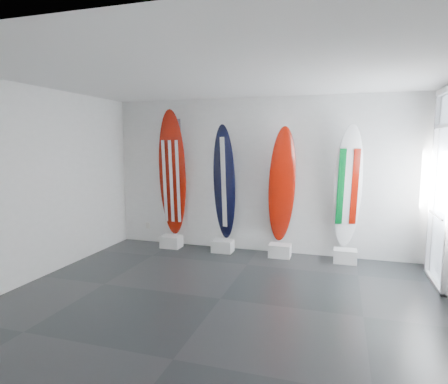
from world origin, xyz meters
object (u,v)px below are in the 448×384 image
(surfboard_usa, at_px, (172,173))
(surfboard_navy, at_px, (224,183))
(surfboard_swiss, at_px, (282,186))
(surfboard_italy, at_px, (348,187))

(surfboard_usa, height_order, surfboard_navy, surfboard_usa)
(surfboard_usa, distance_m, surfboard_navy, 1.12)
(surfboard_usa, relative_size, surfboard_swiss, 1.15)
(surfboard_navy, relative_size, surfboard_italy, 1.01)
(surfboard_navy, xyz_separation_m, surfboard_swiss, (1.13, 0.00, -0.03))
(surfboard_usa, bearing_deg, surfboard_italy, -2.59)
(surfboard_usa, bearing_deg, surfboard_swiss, -2.59)
(surfboard_swiss, bearing_deg, surfboard_navy, 160.63)
(surfboard_usa, xyz_separation_m, surfboard_swiss, (2.23, 0.00, -0.18))
(surfboard_navy, relative_size, surfboard_swiss, 1.01)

